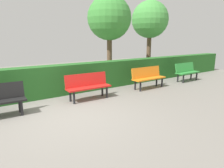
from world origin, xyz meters
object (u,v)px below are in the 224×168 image
(bench_green, at_px, (187,71))
(bench_orange, at_px, (148,77))
(tree_near, at_px, (150,20))
(tree_mid, at_px, (109,19))
(bench_red, at_px, (88,85))

(bench_green, distance_m, bench_orange, 2.57)
(tree_near, relative_size, tree_mid, 1.02)
(bench_red, distance_m, tree_near, 6.65)
(bench_green, height_order, bench_orange, bench_orange)
(bench_green, height_order, bench_red, bench_red)
(bench_green, distance_m, tree_mid, 4.47)
(tree_near, bearing_deg, bench_orange, 44.46)
(bench_orange, distance_m, tree_mid, 3.52)
(bench_orange, xyz_separation_m, tree_near, (-2.78, -2.73, 2.55))
(bench_green, bearing_deg, bench_orange, -0.67)
(tree_mid, bearing_deg, tree_near, -176.02)
(bench_orange, bearing_deg, bench_red, -0.92)
(bench_green, height_order, tree_near, tree_near)
(bench_green, xyz_separation_m, tree_mid, (2.73, -2.55, 2.45))
(bench_orange, xyz_separation_m, bench_red, (2.75, -0.05, -0.00))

